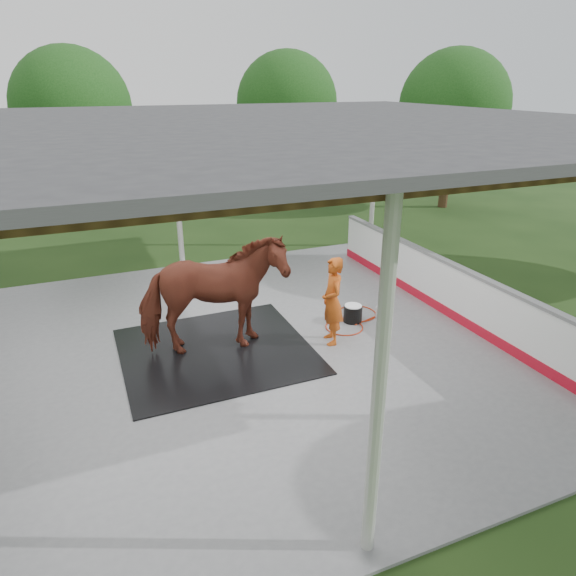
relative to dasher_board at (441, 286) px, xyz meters
name	(u,v)px	position (x,y,z in m)	size (l,w,h in m)	color
ground	(236,351)	(-4.60, 0.00, -0.59)	(100.00, 100.00, 0.00)	#1E3814
concrete_slab	(236,350)	(-4.60, 0.00, -0.57)	(12.00, 10.00, 0.05)	slate
pavilion_structure	(227,129)	(-4.60, 0.00, 3.37)	(12.60, 10.60, 4.05)	beige
dasher_board	(441,286)	(0.00, 0.00, 0.00)	(0.16, 8.00, 1.15)	red
tree_belt	(229,135)	(-4.30, 0.90, 3.20)	(28.00, 28.00, 5.80)	#382314
rubber_mat	(216,351)	(-4.97, 0.05, -0.53)	(3.36, 3.15, 0.03)	black
horse	(213,296)	(-4.97, 0.05, 0.57)	(1.17, 2.57, 2.17)	maroon
handler	(332,301)	(-2.84, -0.42, 0.30)	(0.61, 0.40, 1.68)	#BC4B14
wash_bucket	(353,313)	(-2.03, 0.20, -0.36)	(0.39, 0.39, 0.36)	black
soap_bottle_a	(379,310)	(-1.44, 0.15, -0.38)	(0.13, 0.13, 0.33)	silver
soap_bottle_b	(378,325)	(-1.74, -0.33, -0.45)	(0.08, 0.09, 0.19)	#338CD8
hose_coil	(352,319)	(-2.01, 0.25, -0.53)	(1.77, 1.26, 0.02)	#B72B0D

